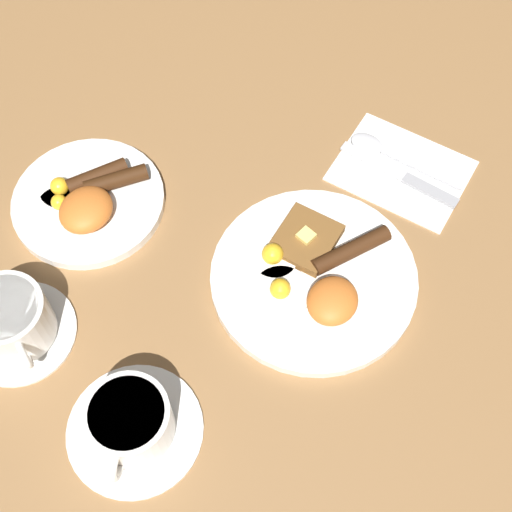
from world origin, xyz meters
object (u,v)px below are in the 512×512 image
at_px(teacup_far, 12,322).
at_px(spoon, 378,149).
at_px(teacup_near, 131,424).
at_px(breakfast_plate_near, 314,276).
at_px(breakfast_plate_far, 88,200).
at_px(knife, 405,178).

height_order(teacup_far, spoon, teacup_far).
xyz_separation_m(teacup_far, spoon, (0.49, -0.26, -0.03)).
relative_size(teacup_near, teacup_far, 1.12).
distance_m(teacup_near, teacup_far, 0.20).
relative_size(breakfast_plate_near, spoon, 1.54).
xyz_separation_m(breakfast_plate_far, teacup_far, (-0.20, -0.04, 0.02)).
distance_m(breakfast_plate_near, knife, 0.21).
bearing_deg(knife, teacup_near, 79.94).
bearing_deg(breakfast_plate_near, spoon, 5.06).
height_order(breakfast_plate_far, teacup_far, teacup_far).
relative_size(knife, spoon, 1.05).
distance_m(knife, spoon, 0.06).
relative_size(breakfast_plate_far, spoon, 1.20).
bearing_deg(spoon, teacup_near, 84.25).
bearing_deg(knife, breakfast_plate_far, 40.01).
bearing_deg(knife, breakfast_plate_near, 84.10).
relative_size(breakfast_plate_far, teacup_near, 1.31).
distance_m(breakfast_plate_far, knife, 0.45).
height_order(breakfast_plate_near, spoon, breakfast_plate_near).
bearing_deg(teacup_near, teacup_far, 82.14).
relative_size(breakfast_plate_near, knife, 1.46).
xyz_separation_m(breakfast_plate_far, knife, (0.26, -0.36, -0.01)).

